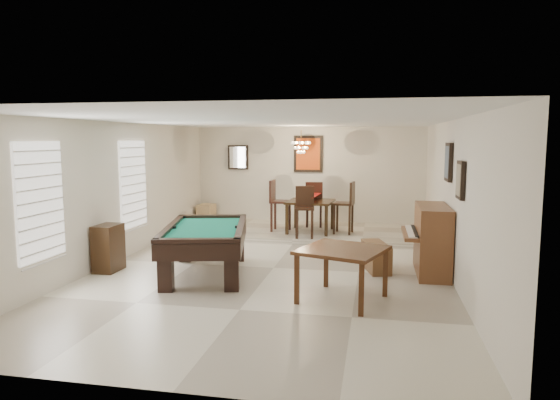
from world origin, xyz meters
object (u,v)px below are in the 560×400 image
(square_table, at_px, (342,274))
(piano_bench, at_px, (376,257))
(pool_table, at_px, (206,251))
(chandelier, at_px, (301,143))
(dining_chair_south, at_px, (305,212))
(dining_chair_east, at_px, (343,208))
(dining_chair_north, at_px, (314,204))
(dining_table, at_px, (310,214))
(apothecary_chest, at_px, (108,248))
(corner_bench, at_px, (206,212))
(flower_vase, at_px, (310,191))
(dining_chair_west, at_px, (281,206))
(upright_piano, at_px, (424,239))

(square_table, relative_size, piano_bench, 1.26)
(pool_table, distance_m, chandelier, 4.35)
(dining_chair_south, relative_size, dining_chair_east, 0.94)
(dining_chair_north, bearing_deg, dining_table, 84.17)
(apothecary_chest, height_order, dining_table, dining_table)
(dining_table, xyz_separation_m, dining_chair_south, (-0.03, -0.71, 0.13))
(piano_bench, xyz_separation_m, dining_chair_east, (-0.75, 2.73, 0.48))
(chandelier, bearing_deg, square_table, -74.49)
(pool_table, bearing_deg, square_table, -34.65)
(dining_chair_south, height_order, corner_bench, dining_chair_south)
(dining_chair_south, bearing_deg, piano_bench, -60.30)
(chandelier, bearing_deg, flower_vase, -41.67)
(dining_chair_west, bearing_deg, pool_table, 172.98)
(corner_bench, bearing_deg, chandelier, -18.57)
(dining_table, xyz_separation_m, dining_chair_west, (-0.70, -0.03, 0.17))
(piano_bench, relative_size, dining_table, 0.83)
(upright_piano, relative_size, dining_table, 1.35)
(corner_bench, bearing_deg, pool_table, -70.68)
(upright_piano, bearing_deg, corner_bench, 143.25)
(square_table, bearing_deg, dining_chair_east, 93.65)
(square_table, bearing_deg, apothecary_chest, 168.69)
(upright_piano, distance_m, dining_chair_west, 4.11)
(upright_piano, distance_m, dining_chair_south, 3.16)
(upright_piano, height_order, dining_chair_east, dining_chair_east)
(pool_table, height_order, dining_chair_east, dining_chair_east)
(upright_piano, xyz_separation_m, dining_chair_east, (-1.55, 2.76, 0.14))
(dining_table, xyz_separation_m, dining_chair_north, (-0.01, 0.74, 0.13))
(upright_piano, xyz_separation_m, dining_chair_north, (-2.33, 3.55, 0.10))
(upright_piano, bearing_deg, dining_chair_west, 137.42)
(dining_chair_south, bearing_deg, dining_chair_north, 81.49)
(dining_table, bearing_deg, square_table, -76.85)
(flower_vase, relative_size, dining_chair_south, 0.20)
(dining_chair_east, bearing_deg, apothecary_chest, -39.00)
(square_table, xyz_separation_m, apothecary_chest, (-4.10, 0.82, 0.03))
(chandelier, bearing_deg, corner_bench, 161.43)
(pool_table, height_order, chandelier, chandelier)
(upright_piano, height_order, corner_bench, upright_piano)
(apothecary_chest, xyz_separation_m, flower_vase, (3.04, 3.71, 0.68))
(square_table, height_order, corner_bench, square_table)
(corner_bench, xyz_separation_m, chandelier, (2.70, -0.91, 1.87))
(dining_table, relative_size, corner_bench, 2.18)
(square_table, distance_m, corner_bench, 6.96)
(flower_vase, relative_size, dining_chair_east, 0.19)
(dining_table, bearing_deg, dining_chair_west, -177.87)
(piano_bench, relative_size, corner_bench, 1.81)
(flower_vase, bearing_deg, square_table, -76.85)
(upright_piano, bearing_deg, dining_chair_north, 123.26)
(piano_bench, bearing_deg, dining_chair_south, 127.07)
(apothecary_chest, xyz_separation_m, dining_chair_south, (3.01, 3.01, 0.28))
(dining_chair_east, xyz_separation_m, corner_bench, (-3.74, 1.19, -0.38))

